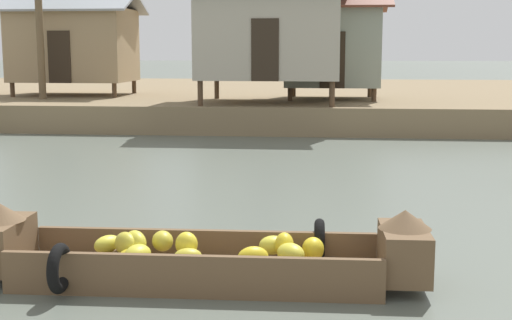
{
  "coord_description": "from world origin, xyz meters",
  "views": [
    {
      "loc": [
        2.73,
        -1.35,
        2.52
      ],
      "look_at": [
        1.76,
        8.26,
        1.0
      ],
      "focal_mm": 49.36,
      "sensor_mm": 36.0,
      "label": 1
    }
  ],
  "objects_px": {
    "stilt_house_mid_left": "(270,32)",
    "stilt_house_left": "(74,43)",
    "stilt_house_mid_right": "(332,44)",
    "banana_boat": "(198,256)"
  },
  "relations": [
    {
      "from": "stilt_house_left",
      "to": "stilt_house_mid_right",
      "type": "xyz_separation_m",
      "value": [
        9.41,
        -1.12,
        -0.05
      ]
    },
    {
      "from": "stilt_house_mid_left",
      "to": "stilt_house_mid_right",
      "type": "height_order",
      "value": "stilt_house_mid_left"
    },
    {
      "from": "banana_boat",
      "to": "stilt_house_mid_right",
      "type": "relative_size",
      "value": 1.31
    },
    {
      "from": "stilt_house_mid_left",
      "to": "stilt_house_left",
      "type": "bearing_deg",
      "value": 158.16
    },
    {
      "from": "stilt_house_mid_left",
      "to": "stilt_house_mid_right",
      "type": "relative_size",
      "value": 1.31
    },
    {
      "from": "stilt_house_mid_left",
      "to": "banana_boat",
      "type": "bearing_deg",
      "value": -88.32
    },
    {
      "from": "stilt_house_left",
      "to": "stilt_house_mid_right",
      "type": "relative_size",
      "value": 1.26
    },
    {
      "from": "stilt_house_mid_right",
      "to": "banana_boat",
      "type": "bearing_deg",
      "value": -95.16
    },
    {
      "from": "stilt_house_left",
      "to": "stilt_house_mid_left",
      "type": "xyz_separation_m",
      "value": [
        7.45,
        -2.99,
        0.32
      ]
    },
    {
      "from": "stilt_house_mid_right",
      "to": "stilt_house_mid_left",
      "type": "bearing_deg",
      "value": -136.48
    }
  ]
}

